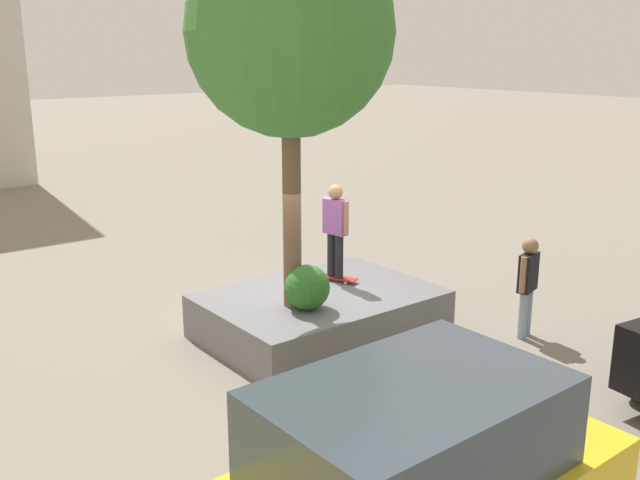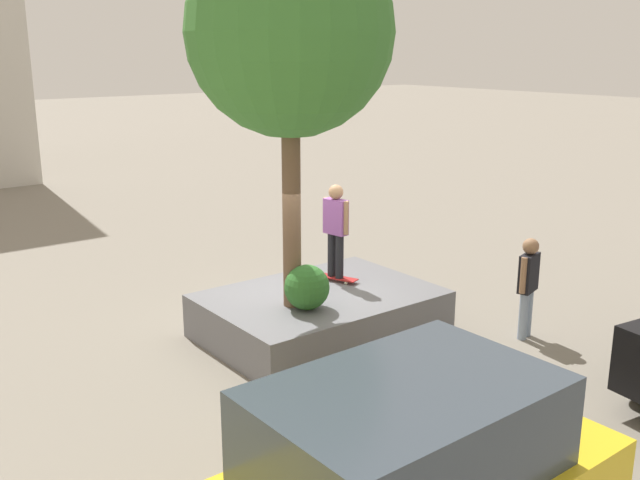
# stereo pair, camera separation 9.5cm
# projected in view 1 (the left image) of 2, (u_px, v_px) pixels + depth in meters

# --- Properties ---
(ground_plane) EXTENTS (120.00, 120.00, 0.00)m
(ground_plane) POSITION_uv_depth(u_px,v_px,m) (305.00, 331.00, 12.07)
(ground_plane) COLOR gray
(planter_ledge) EXTENTS (3.67, 2.59, 0.72)m
(planter_ledge) POSITION_uv_depth(u_px,v_px,m) (320.00, 314.00, 11.84)
(planter_ledge) COLOR slate
(planter_ledge) RESTS_ON ground
(plaza_tree) EXTENTS (2.99, 2.99, 5.59)m
(plaza_tree) POSITION_uv_depth(u_px,v_px,m) (290.00, 34.00, 10.16)
(plaza_tree) COLOR brown
(plaza_tree) RESTS_ON planter_ledge
(boxwood_shrub) EXTENTS (0.70, 0.70, 0.70)m
(boxwood_shrub) POSITION_uv_depth(u_px,v_px,m) (307.00, 287.00, 10.95)
(boxwood_shrub) COLOR #2D6628
(boxwood_shrub) RESTS_ON planter_ledge
(skateboard) EXTENTS (0.49, 0.82, 0.07)m
(skateboard) POSITION_uv_depth(u_px,v_px,m) (335.00, 278.00, 12.36)
(skateboard) COLOR #A51E1E
(skateboard) RESTS_ON planter_ledge
(skateboarder) EXTENTS (0.25, 0.54, 1.61)m
(skateboarder) POSITION_uv_depth(u_px,v_px,m) (335.00, 224.00, 12.12)
(skateboarder) COLOR black
(skateboarder) RESTS_ON skateboard
(passerby_with_bag) EXTENTS (0.55, 0.31, 1.68)m
(passerby_with_bag) POSITION_uv_depth(u_px,v_px,m) (528.00, 280.00, 11.59)
(passerby_with_bag) COLOR #8C9EB7
(passerby_with_bag) RESTS_ON ground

